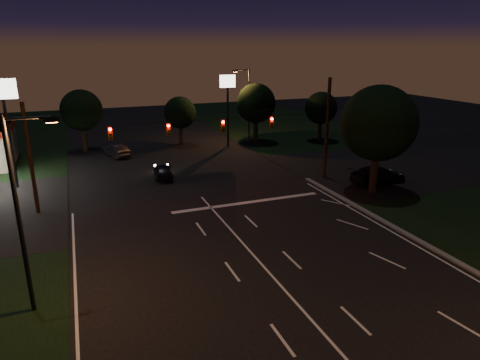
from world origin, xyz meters
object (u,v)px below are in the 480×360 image
utility_pole_right (324,178)px  car_oncoming_a (163,171)px  tree_right_near (378,124)px  car_oncoming_b (116,150)px  car_cross (378,175)px

utility_pole_right → car_oncoming_a: size_ratio=2.30×
tree_right_near → car_oncoming_a: bearing=146.7°
tree_right_near → car_oncoming_b: 27.50m
car_oncoming_a → tree_right_near: bearing=153.6°
utility_pole_right → car_cross: 4.77m
tree_right_near → car_oncoming_a: (-15.35, 10.06, -5.01)m
car_oncoming_a → car_oncoming_b: (-3.13, 9.69, 0.03)m
utility_pole_right → car_oncoming_b: (-16.95, 14.91, 0.70)m
utility_pole_right → car_oncoming_b: utility_pole_right is taller
tree_right_near → utility_pole_right: bearing=107.5°
utility_pole_right → car_oncoming_a: 14.79m
car_oncoming_b → car_cross: size_ratio=0.80×
car_oncoming_a → car_cross: car_cross is taller
utility_pole_right → car_cross: size_ratio=1.71×
car_oncoming_a → car_oncoming_b: bearing=-65.2°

